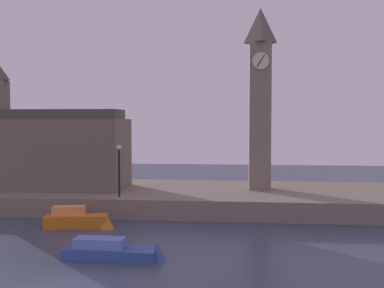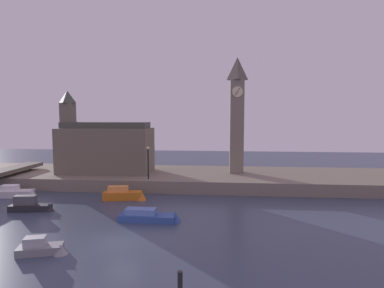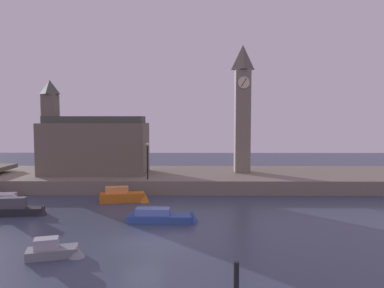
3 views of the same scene
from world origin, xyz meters
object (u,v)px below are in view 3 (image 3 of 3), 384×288
(parliament_hall, at_px, (93,145))
(boat_patrol_orange, at_px, (126,196))
(boat_cruiser_grey, at_px, (57,250))
(boat_barge_dark, at_px, (22,209))
(clock_tower, at_px, (242,107))
(streetlamp, at_px, (148,156))
(mooring_post_right, at_px, (236,283))
(boat_tour_blue, at_px, (168,217))

(parliament_hall, bearing_deg, boat_patrol_orange, -56.40)
(boat_cruiser_grey, bearing_deg, boat_patrol_orange, 84.49)
(boat_patrol_orange, bearing_deg, boat_cruiser_grey, -95.51)
(parliament_hall, bearing_deg, boat_barge_dark, -99.74)
(boat_patrol_orange, xyz_separation_m, boat_cruiser_grey, (-1.32, -13.67, -0.18))
(clock_tower, bearing_deg, streetlamp, -153.71)
(boat_patrol_orange, bearing_deg, streetlamp, 68.12)
(streetlamp, relative_size, boat_barge_dark, 0.89)
(clock_tower, xyz_separation_m, streetlamp, (-10.78, -5.32, -5.42))
(boat_cruiser_grey, xyz_separation_m, boat_barge_dark, (-6.36, 8.86, 0.13))
(streetlamp, xyz_separation_m, boat_patrol_orange, (-1.61, -4.01, -3.40))
(streetlamp, height_order, mooring_post_right, streetlamp)
(clock_tower, height_order, parliament_hall, clock_tower)
(mooring_post_right, xyz_separation_m, boat_tour_blue, (-3.85, 12.23, -0.56))
(streetlamp, bearing_deg, clock_tower, 26.29)
(boat_cruiser_grey, xyz_separation_m, boat_tour_blue, (5.89, 7.00, 0.01))
(parliament_hall, height_order, boat_tour_blue, parliament_hall)
(boat_patrol_orange, relative_size, boat_barge_dark, 1.11)
(clock_tower, distance_m, boat_tour_blue, 19.95)
(clock_tower, distance_m, streetlamp, 13.19)
(streetlamp, bearing_deg, mooring_post_right, -73.44)
(streetlamp, relative_size, mooring_post_right, 2.08)
(parliament_hall, relative_size, boat_cruiser_grey, 3.39)
(boat_patrol_orange, height_order, boat_tour_blue, boat_patrol_orange)
(mooring_post_right, bearing_deg, boat_tour_blue, 107.48)
(clock_tower, height_order, mooring_post_right, clock_tower)
(parliament_hall, bearing_deg, streetlamp, -30.70)
(boat_barge_dark, bearing_deg, mooring_post_right, -41.19)
(boat_cruiser_grey, bearing_deg, clock_tower, 59.21)
(clock_tower, relative_size, boat_patrol_orange, 3.10)
(streetlamp, height_order, boat_tour_blue, streetlamp)
(clock_tower, height_order, boat_tour_blue, clock_tower)
(clock_tower, relative_size, streetlamp, 3.86)
(clock_tower, height_order, boat_barge_dark, clock_tower)
(mooring_post_right, xyz_separation_m, boat_cruiser_grey, (-9.74, 5.23, -0.57))
(parliament_hall, height_order, mooring_post_right, parliament_hall)
(mooring_post_right, height_order, boat_barge_dark, mooring_post_right)
(mooring_post_right, distance_m, boat_barge_dark, 21.40)
(streetlamp, relative_size, boat_patrol_orange, 0.80)
(mooring_post_right, bearing_deg, boat_barge_dark, 138.81)
(clock_tower, bearing_deg, boat_tour_blue, -116.05)
(parliament_hall, xyz_separation_m, mooring_post_right, (13.87, -27.10, -3.93))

